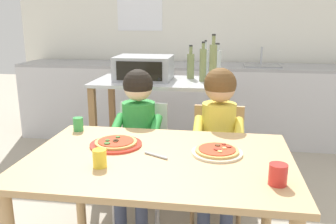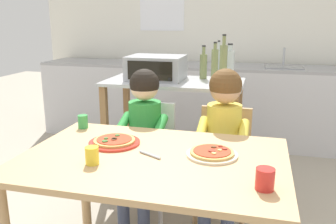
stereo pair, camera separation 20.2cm
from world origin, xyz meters
name	(u,v)px [view 1 (the left image)]	position (x,y,z in m)	size (l,w,h in m)	color
ground_plane	(183,189)	(0.00, 1.13, 0.00)	(11.34, 11.34, 0.00)	#A89E8C
back_wall_tiled	(200,22)	(0.00, 2.90, 1.35)	(4.61, 0.13, 2.70)	white
kitchen_counter	(196,102)	(0.00, 2.49, 0.44)	(4.15, 0.60, 1.09)	silver
kitchen_island_cart	(163,117)	(-0.18, 1.18, 0.61)	(1.10, 0.57, 0.92)	#B7BABF
toaster_oven	(144,68)	(-0.33, 1.19, 1.01)	(0.44, 0.36, 0.19)	#999BA0
bottle_slim_sauce	(191,65)	(0.03, 1.33, 1.03)	(0.06, 0.06, 0.27)	olive
bottle_brown_beer	(203,64)	(0.14, 1.20, 1.05)	(0.05, 0.05, 0.31)	olive
bottle_squat_spirits	(217,64)	(0.24, 1.32, 1.04)	(0.08, 0.08, 0.29)	#ADB7B2
bottle_dark_olive_oil	(213,64)	(0.22, 1.04, 1.08)	(0.06, 0.06, 0.37)	olive
bottle_tall_green_wine	(205,63)	(0.15, 1.36, 1.04)	(0.05, 0.05, 0.31)	#ADB7B2
dining_table	(159,175)	(0.00, 0.00, 0.64)	(1.31, 0.89, 0.74)	tan
dining_chair_left	(141,152)	(-0.26, 0.72, 0.48)	(0.36, 0.36, 0.81)	silver
dining_chair_right	(217,157)	(0.28, 0.70, 0.48)	(0.36, 0.36, 0.81)	tan
child_in_green_shirt	(137,129)	(-0.26, 0.60, 0.69)	(0.32, 0.42, 1.06)	#424C6B
child_in_yellow_shirt	(218,130)	(0.28, 0.59, 0.71)	(0.32, 0.42, 1.08)	#424C6B
pizza_plate_red_rimmed	(116,143)	(-0.26, 0.12, 0.76)	(0.28, 0.28, 0.03)	red
pizza_plate_cream	(217,152)	(0.28, 0.08, 0.76)	(0.26, 0.26, 0.03)	beige
drinking_cup_yellow	(100,158)	(-0.24, -0.16, 0.79)	(0.06, 0.06, 0.08)	yellow
drinking_cup_red	(278,174)	(0.53, -0.22, 0.79)	(0.08, 0.08, 0.09)	red
drinking_cup_green	(78,124)	(-0.55, 0.34, 0.79)	(0.06, 0.06, 0.08)	green
serving_spoon	(156,156)	(-0.01, 0.00, 0.75)	(0.01, 0.01, 0.14)	#B7BABF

